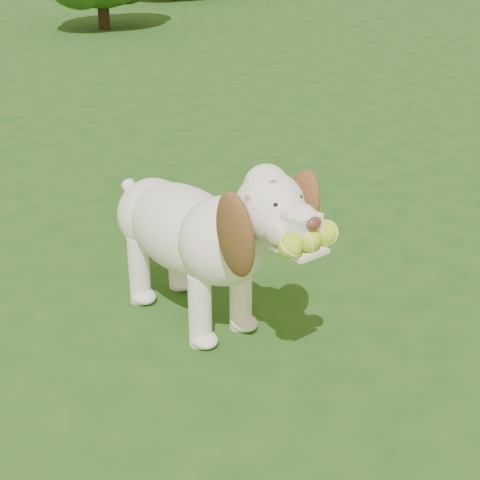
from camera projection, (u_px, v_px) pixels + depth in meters
ground at (249, 262)px, 3.60m from camera, size 80.00×80.00×0.00m
dog at (201, 230)px, 2.91m from camera, size 0.45×1.23×0.80m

